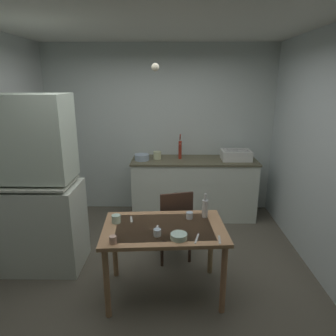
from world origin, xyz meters
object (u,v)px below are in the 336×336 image
hutch_cabinet (35,191)px  hand_pump (180,148)px  mug_dark (189,215)px  glass_bottle (205,208)px  chair_far_side (174,223)px  serving_bowl_wide (179,236)px  sink_basin (236,155)px  dining_table (164,236)px  mixing_bowl_counter (142,157)px

hutch_cabinet → hand_pump: hutch_cabinet is taller
mug_dark → hutch_cabinet: bearing=170.6°
hutch_cabinet → glass_bottle: hutch_cabinet is taller
chair_far_side → serving_bowl_wide: chair_far_side is taller
sink_basin → mug_dark: bearing=-115.3°
glass_bottle → hand_pump: bearing=97.6°
dining_table → serving_bowl_wide: bearing=-58.7°
dining_table → glass_bottle: bearing=28.6°
hutch_cabinet → dining_table: size_ratio=1.61×
mixing_bowl_counter → dining_table: 1.90m
dining_table → mug_dark: bearing=36.6°
mug_dark → glass_bottle: bearing=13.2°
dining_table → glass_bottle: (0.42, 0.23, 0.20)m
serving_bowl_wide → mug_dark: bearing=74.4°
chair_far_side → serving_bowl_wide: size_ratio=6.01×
mixing_bowl_counter → serving_bowl_wide: (0.53, -2.05, -0.21)m
dining_table → chair_far_side: bearing=80.7°
chair_far_side → mug_dark: size_ratio=12.84×
sink_basin → mixing_bowl_counter: size_ratio=1.97×
hutch_cabinet → chair_far_side: bearing=4.8°
hand_pump → chair_far_side: size_ratio=0.43×
hutch_cabinet → dining_table: (1.45, -0.47, -0.28)m
dining_table → hand_pump: bearing=84.2°
sink_basin → mug_dark: sink_basin is taller
glass_bottle → serving_bowl_wide: bearing=-121.4°
hand_pump → mixing_bowl_counter: size_ratio=1.74×
serving_bowl_wide → glass_bottle: 0.54m
glass_bottle → dining_table: bearing=-151.4°
sink_basin → hand_pump: bearing=177.0°
mixing_bowl_counter → mug_dark: 1.77m
serving_bowl_wide → glass_bottle: (0.28, 0.46, 0.08)m
hand_pump → mug_dark: bearing=-87.9°
chair_far_side → glass_bottle: bearing=-49.5°
sink_basin → serving_bowl_wide: 2.30m
mug_dark → dining_table: bearing=-143.4°
glass_bottle → chair_far_side: bearing=130.5°
glass_bottle → mixing_bowl_counter: bearing=117.0°
serving_bowl_wide → mug_dark: 0.43m
hand_pump → dining_table: hand_pump is taller
mixing_bowl_counter → glass_bottle: mixing_bowl_counter is taller
hutch_cabinet → hand_pump: (1.64, 1.45, 0.18)m
dining_table → glass_bottle: size_ratio=4.79×
hand_pump → hutch_cabinet: bearing=-138.7°
mixing_bowl_counter → mug_dark: bearing=-68.3°
dining_table → glass_bottle: glass_bottle is taller
glass_bottle → sink_basin: bearing=68.9°
mixing_bowl_counter → glass_bottle: size_ratio=0.87×
hutch_cabinet → sink_basin: hutch_cabinet is taller
dining_table → chair_far_side: chair_far_side is taller
mixing_bowl_counter → mug_dark: (0.65, -1.63, -0.20)m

